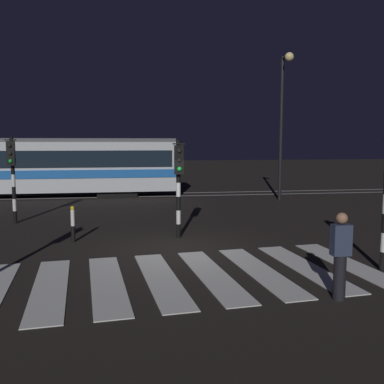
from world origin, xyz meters
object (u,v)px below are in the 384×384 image
at_px(bollard_island_edge, 73,224).
at_px(street_lamp_trackside_right, 283,110).
at_px(traffic_light_corner_far_left, 12,167).
at_px(pedestrian_waiting_at_kerb, 340,255).
at_px(tram, 41,166).
at_px(traffic_light_median_centre, 179,174).

bearing_deg(bollard_island_edge, street_lamp_trackside_right, 39.64).
relative_size(traffic_light_corner_far_left, pedestrian_waiting_at_kerb, 1.89).
bearing_deg(traffic_light_corner_far_left, tram, 93.24).
relative_size(traffic_light_corner_far_left, street_lamp_trackside_right, 0.44).
bearing_deg(street_lamp_trackside_right, traffic_light_median_centre, -128.62).
bearing_deg(traffic_light_corner_far_left, pedestrian_waiting_at_kerb, -48.31).
distance_m(traffic_light_median_centre, tram, 13.02).
xyz_separation_m(traffic_light_corner_far_left, street_lamp_trackside_right, (12.15, 4.55, 2.54)).
height_order(tram, pedestrian_waiting_at_kerb, tram).
bearing_deg(pedestrian_waiting_at_kerb, tram, 116.69).
bearing_deg(traffic_light_corner_far_left, street_lamp_trackside_right, 20.52).
distance_m(street_lamp_trackside_right, pedestrian_waiting_at_kerb, 14.81).
relative_size(traffic_light_median_centre, tram, 0.20).
distance_m(traffic_light_corner_far_left, tram, 8.03).
xyz_separation_m(traffic_light_median_centre, bollard_island_edge, (-3.26, -0.01, -1.48)).
height_order(traffic_light_median_centre, tram, tram).
bearing_deg(tram, traffic_light_median_centre, -61.35).
bearing_deg(pedestrian_waiting_at_kerb, traffic_light_median_centre, 112.61).
height_order(traffic_light_corner_far_left, pedestrian_waiting_at_kerb, traffic_light_corner_far_left).
height_order(traffic_light_median_centre, bollard_island_edge, traffic_light_median_centre).
distance_m(traffic_light_median_centre, traffic_light_corner_far_left, 6.72).
bearing_deg(traffic_light_median_centre, street_lamp_trackside_right, 51.38).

